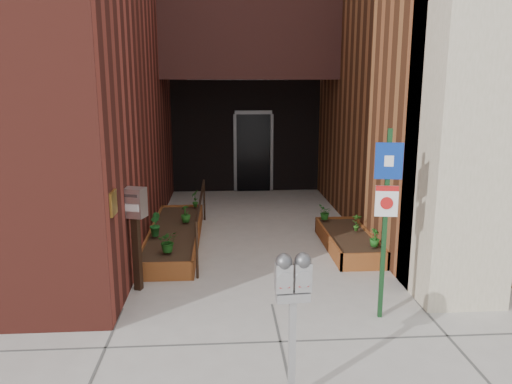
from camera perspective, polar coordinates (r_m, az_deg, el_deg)
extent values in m
plane|color=#9E9991|center=(6.94, 1.82, -12.72)|extent=(80.00, 80.00, 0.00)
cube|color=brown|center=(15.09, 23.70, 19.30)|extent=(8.00, 13.70, 10.00)
cube|color=tan|center=(7.23, 22.44, 5.56)|extent=(1.10, 1.20, 4.40)
cube|color=black|center=(12.31, -0.91, 17.38)|extent=(4.20, 2.00, 2.00)
cube|color=black|center=(13.74, -1.18, 6.43)|extent=(4.00, 0.30, 3.00)
cube|color=black|center=(13.63, -0.29, 4.47)|extent=(0.90, 0.06, 2.10)
cube|color=#B79338|center=(6.36, -16.03, -1.22)|extent=(0.04, 0.30, 0.30)
cube|color=brown|center=(7.75, -10.48, -8.95)|extent=(0.90, 0.04, 0.30)
cube|color=brown|center=(11.12, -8.44, -2.24)|extent=(0.90, 0.04, 0.30)
cube|color=brown|center=(9.47, -11.87, -5.00)|extent=(0.04, 3.60, 0.30)
cube|color=brown|center=(9.39, -6.65, -4.97)|extent=(0.04, 3.60, 0.30)
cube|color=black|center=(9.43, -9.27, -5.11)|extent=(0.82, 3.52, 0.26)
cube|color=brown|center=(8.19, 12.35, -7.83)|extent=(0.80, 0.04, 0.30)
cube|color=brown|center=(10.18, 9.02, -3.65)|extent=(0.80, 0.04, 0.30)
cube|color=brown|center=(9.09, 8.17, -5.60)|extent=(0.04, 2.20, 0.30)
cube|color=brown|center=(9.28, 12.78, -5.42)|extent=(0.04, 2.20, 0.30)
cube|color=black|center=(9.18, 10.49, -5.64)|extent=(0.72, 2.12, 0.26)
cylinder|color=black|center=(7.68, -6.77, -6.64)|extent=(0.04, 0.04, 0.90)
cylinder|color=black|center=(10.85, -5.93, -0.92)|extent=(0.04, 0.04, 0.90)
cylinder|color=black|center=(9.14, -6.34, -0.69)|extent=(0.04, 3.30, 0.04)
cube|color=#A5A5A7|center=(4.86, 4.12, -17.75)|extent=(0.07, 0.07, 1.02)
cube|color=#A5A5A7|center=(4.61, 4.23, -11.81)|extent=(0.32, 0.15, 0.08)
cube|color=#A5A5A7|center=(4.52, 3.18, -9.77)|extent=(0.16, 0.11, 0.27)
sphere|color=#59595B|center=(4.46, 3.20, -7.95)|extent=(0.15, 0.15, 0.15)
cube|color=white|center=(4.46, 3.32, -9.78)|extent=(0.09, 0.01, 0.05)
cube|color=#B21414|center=(4.50, 3.31, -10.75)|extent=(0.09, 0.01, 0.03)
cube|color=#A5A5A7|center=(4.56, 5.35, -9.62)|extent=(0.16, 0.11, 0.27)
sphere|color=#59595B|center=(4.50, 5.39, -7.82)|extent=(0.15, 0.15, 0.15)
cube|color=white|center=(4.50, 5.52, -9.63)|extent=(0.09, 0.01, 0.05)
cube|color=#B21414|center=(4.53, 5.50, -10.59)|extent=(0.09, 0.01, 0.03)
cube|color=#14391A|center=(6.37, 14.49, -3.83)|extent=(0.06, 0.06, 2.42)
cube|color=navy|center=(6.17, 14.95, 3.45)|extent=(0.33, 0.08, 0.44)
cube|color=white|center=(6.16, 14.96, 3.44)|extent=(0.11, 0.03, 0.13)
cube|color=white|center=(6.26, 14.70, -1.02)|extent=(0.27, 0.07, 0.38)
cube|color=#B21414|center=(6.22, 14.79, 0.40)|extent=(0.27, 0.06, 0.07)
cylinder|color=#B21414|center=(6.25, 14.71, -1.24)|extent=(0.15, 0.04, 0.15)
cube|color=black|center=(7.40, -13.44, -6.83)|extent=(0.13, 0.13, 1.10)
cube|color=silver|center=(7.19, -13.74, -1.17)|extent=(0.36, 0.31, 0.42)
cube|color=#59595B|center=(7.06, -14.24, -0.44)|extent=(0.21, 0.08, 0.04)
cube|color=white|center=(7.10, -14.17, -1.78)|extent=(0.23, 0.09, 0.10)
imported|color=#1A4F16|center=(8.08, -10.02, -5.57)|extent=(0.36, 0.36, 0.35)
imported|color=#1B5F22|center=(8.94, -11.52, -3.65)|extent=(0.28, 0.28, 0.41)
imported|color=#205F1B|center=(9.72, -8.05, -2.44)|extent=(0.27, 0.27, 0.34)
imported|color=#22631C|center=(10.85, -6.99, -0.74)|extent=(0.22, 0.22, 0.37)
imported|color=#1C5C1A|center=(8.45, 13.42, -5.09)|extent=(0.24, 0.24, 0.30)
imported|color=#295E1B|center=(9.25, 11.44, -3.41)|extent=(0.21, 0.21, 0.32)
imported|color=#1C5C1A|center=(9.88, 7.89, -2.31)|extent=(0.34, 0.34, 0.30)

